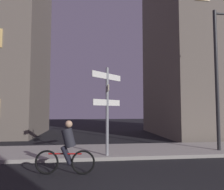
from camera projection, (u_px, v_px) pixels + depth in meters
sidewalk_kerb at (114, 151)px, 9.51m from camera, size 40.00×3.03×0.14m
signpost at (107, 102)px, 8.40m from camera, size 1.27×1.27×3.49m
street_lamp at (220, 67)px, 9.63m from camera, size 1.47×0.28×6.42m
cyclist at (67, 149)px, 6.35m from camera, size 1.81×0.37×1.61m
building_right_block at (210, 42)px, 17.02m from camera, size 8.99×8.20×14.88m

